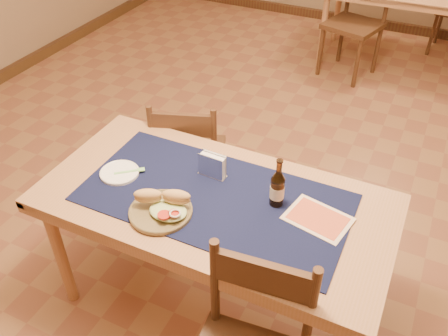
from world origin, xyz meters
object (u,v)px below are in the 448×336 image
at_px(chair_main_far, 189,155).
at_px(napkin_holder, 212,166).
at_px(beer_bottle, 277,188).
at_px(main_table, 215,211).
at_px(sandwich_plate, 163,208).

xyz_separation_m(chair_main_far, napkin_holder, (0.38, -0.43, 0.36)).
xyz_separation_m(beer_bottle, napkin_holder, (-0.34, 0.06, -0.03)).
height_order(main_table, sandwich_plate, sandwich_plate).
xyz_separation_m(chair_main_far, sandwich_plate, (0.30, -0.76, 0.33)).
bearing_deg(sandwich_plate, chair_main_far, 111.93).
bearing_deg(napkin_holder, main_table, -60.32).
xyz_separation_m(main_table, beer_bottle, (0.27, 0.08, 0.18)).
height_order(chair_main_far, sandwich_plate, chair_main_far).
relative_size(sandwich_plate, beer_bottle, 1.15).
bearing_deg(napkin_holder, sandwich_plate, -103.81).
relative_size(chair_main_far, beer_bottle, 3.65).
xyz_separation_m(main_table, sandwich_plate, (-0.16, -0.19, 0.12)).
relative_size(main_table, sandwich_plate, 5.78).
distance_m(sandwich_plate, napkin_holder, 0.33).
bearing_deg(sandwich_plate, beer_bottle, 32.18).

